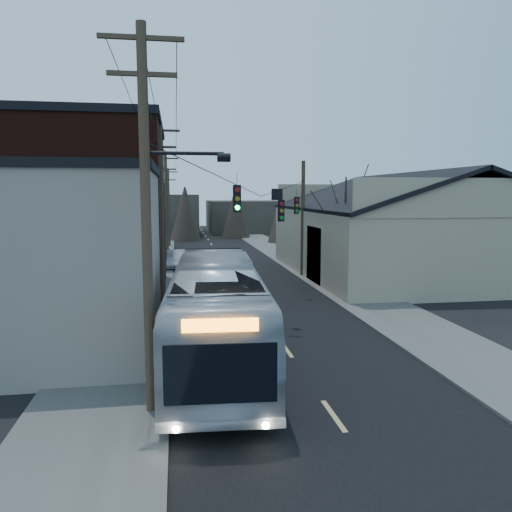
{
  "coord_description": "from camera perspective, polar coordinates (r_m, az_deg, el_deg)",
  "views": [
    {
      "loc": [
        -4.21,
        -10.65,
        6.13
      ],
      "look_at": [
        -0.25,
        14.02,
        3.0
      ],
      "focal_mm": 35.0,
      "sensor_mm": 36.0,
      "label": 1
    }
  ],
  "objects": [
    {
      "name": "road_surface",
      "position": [
        41.33,
        -3.17,
        -1.39
      ],
      "size": [
        9.0,
        110.0,
        0.02
      ],
      "primitive_type": "cube",
      "color": "black",
      "rests_on": "ground"
    },
    {
      "name": "utility_lines",
      "position": [
        34.83,
        -7.34,
        5.15
      ],
      "size": [
        11.24,
        45.28,
        10.5
      ],
      "color": "#382B1E",
      "rests_on": "ground"
    },
    {
      "name": "building_far_right",
      "position": [
        81.51,
        -1.21,
        4.59
      ],
      "size": [
        12.0,
        14.0,
        5.0
      ],
      "primitive_type": "cube",
      "color": "#35312B",
      "rests_on": "ground"
    },
    {
      "name": "bus",
      "position": [
        18.41,
        -4.57,
        -6.32
      ],
      "size": [
        3.96,
        13.47,
        3.7
      ],
      "primitive_type": "imported",
      "rotation": [
        0.0,
        0.0,
        3.08
      ],
      "color": "#ACB1B9",
      "rests_on": "ground"
    },
    {
      "name": "ground",
      "position": [
        12.99,
        11.77,
        -21.17
      ],
      "size": [
        160.0,
        160.0,
        0.0
      ],
      "primitive_type": "plane",
      "color": "black",
      "rests_on": "ground"
    },
    {
      "name": "sidewalk_right",
      "position": [
        42.48,
        5.58,
        -1.11
      ],
      "size": [
        4.0,
        110.0,
        0.12
      ],
      "primitive_type": "cube",
      "color": "#474744",
      "rests_on": "ground"
    },
    {
      "name": "building_brick",
      "position": [
        31.21,
        -19.87,
        4.64
      ],
      "size": [
        10.0,
        12.0,
        10.0
      ],
      "primitive_type": "cube",
      "color": "black",
      "rests_on": "ground"
    },
    {
      "name": "sidewalk_left",
      "position": [
        41.17,
        -12.21,
        -1.5
      ],
      "size": [
        4.0,
        110.0,
        0.12
      ],
      "primitive_type": "cube",
      "color": "#474744",
      "rests_on": "ground"
    },
    {
      "name": "building_clapboard",
      "position": [
        20.4,
        -22.61,
        -0.82
      ],
      "size": [
        8.0,
        8.0,
        7.0
      ],
      "primitive_type": "cube",
      "color": "gray",
      "rests_on": "ground"
    },
    {
      "name": "bare_tree",
      "position": [
        32.57,
        10.12,
        2.57
      ],
      "size": [
        0.4,
        0.4,
        7.2
      ],
      "primitive_type": "cone",
      "color": "black",
      "rests_on": "ground"
    },
    {
      "name": "building_far_left",
      "position": [
        75.74,
        -10.5,
        4.65
      ],
      "size": [
        10.0,
        12.0,
        6.0
      ],
      "primitive_type": "cube",
      "color": "#35312B",
      "rests_on": "ground"
    },
    {
      "name": "parked_car",
      "position": [
        42.02,
        -9.17,
        -0.34
      ],
      "size": [
        1.72,
        4.48,
        1.46
      ],
      "primitive_type": "imported",
      "rotation": [
        0.0,
        0.0,
        -0.04
      ],
      "color": "#AAACB2",
      "rests_on": "ground"
    },
    {
      "name": "warehouse",
      "position": [
        39.74,
        16.59,
        1.89
      ],
      "size": [
        16.16,
        20.6,
        7.73
      ],
      "color": "gray",
      "rests_on": "ground"
    },
    {
      "name": "building_left_far",
      "position": [
        47.02,
        -15.6,
        3.67
      ],
      "size": [
        9.0,
        14.0,
        7.0
      ],
      "primitive_type": "cube",
      "color": "#35312B",
      "rests_on": "ground"
    }
  ]
}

